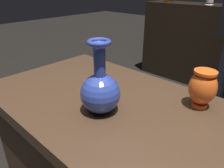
% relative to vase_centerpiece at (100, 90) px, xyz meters
% --- Properties ---
extents(vase_centerpiece, '(0.14, 0.14, 0.26)m').
position_rel_vase_centerpiece_xyz_m(vase_centerpiece, '(0.00, 0.00, 0.00)').
color(vase_centerpiece, '#2D429E').
rests_on(vase_centerpiece, display_plinth).
extents(vase_tall_behind, '(0.10, 0.10, 0.14)m').
position_rel_vase_centerpiece_xyz_m(vase_tall_behind, '(0.25, 0.27, -0.00)').
color(vase_tall_behind, '#E55B1E').
rests_on(vase_tall_behind, display_plinth).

